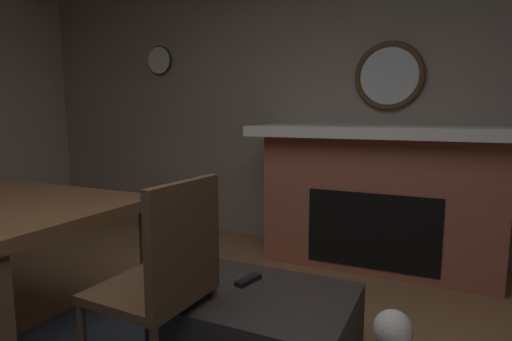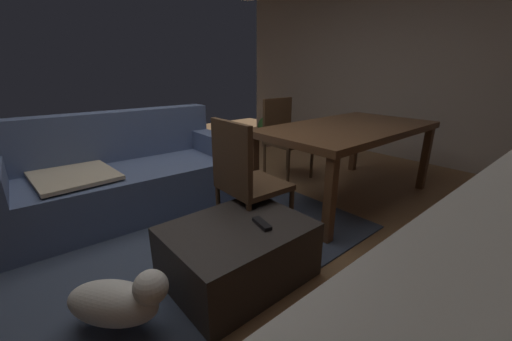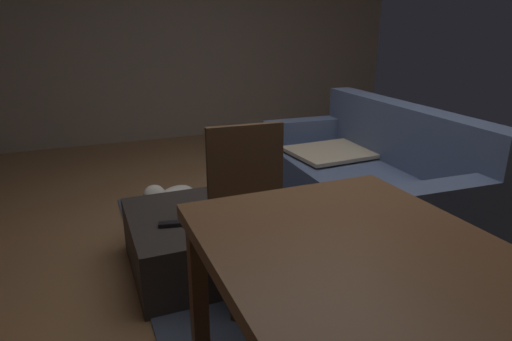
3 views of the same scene
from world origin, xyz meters
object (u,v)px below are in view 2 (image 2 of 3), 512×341
Objects in this scene: couch at (123,178)px; potted_plant at (267,128)px; dining_table at (349,133)px; dining_chair_west at (244,176)px; ottoman_coffee_table at (238,252)px; tv_remote at (262,224)px; dining_chair_north at (283,134)px; small_dog at (119,301)px.

couch reaches higher than potted_plant.
dining_chair_west is (-1.30, 0.00, -0.14)m from dining_table.
ottoman_coffee_table is at bearing -134.17° from dining_chair_west.
couch is at bearing -160.57° from potted_plant.
potted_plant is (2.47, 2.41, 0.12)m from ottoman_coffee_table.
dining_chair_north is (1.49, 1.28, 0.15)m from tv_remote.
dining_chair_west is 1.00× the size of dining_chair_north.
ottoman_coffee_table is 0.46× the size of dining_table.
ottoman_coffee_table is at bearing -143.45° from dining_chair_north.
small_dog is (-3.17, -2.36, -0.12)m from potted_plant.
couch is at bearing 113.20° from tv_remote.
tv_remote is at bearing -39.29° from ottoman_coffee_table.
dining_table is at bearing -32.85° from couch.
potted_plant reaches higher than tv_remote.
tv_remote is at bearing -164.89° from dining_table.
dining_chair_west is 1.83× the size of potted_plant.
tv_remote is at bearing -139.29° from dining_chair_north.
potted_plant is at bearing 36.72° from small_dog.
couch is 2.83m from potted_plant.
couch is 2.16× the size of dining_chair_north.
dining_chair_north is 1.85× the size of small_dog.
ottoman_coffee_table is 3.46m from potted_plant.
couch is 4.01× the size of small_dog.
couch is at bearing 70.68° from small_dog.
ottoman_coffee_table is at bearing 152.64° from tv_remote.
potted_plant is 3.95m from small_dog.
couch is 1.49m from ottoman_coffee_table.
dining_table is 2.36m from small_dog.
dining_table is at bearing -90.09° from dining_chair_north.
couch is at bearing 147.15° from dining_table.
couch is at bearing 171.08° from dining_chair_north.
dining_chair_west is at bearing -135.91° from potted_plant.
dining_chair_north is at bearing -125.34° from potted_plant.
dining_table is at bearing 10.92° from ottoman_coffee_table.
dining_chair_west is 1.85× the size of small_dog.
dining_chair_north is 2.59m from small_dog.
potted_plant is (0.87, 2.10, -0.37)m from dining_table.
ottoman_coffee_table is 0.90× the size of dining_chair_west.
small_dog is at bearing 175.87° from ottoman_coffee_table.
dining_table is at bearing 6.42° from small_dog.
dining_chair_north is at bearing -8.92° from couch.
potted_plant is 1.01× the size of small_dog.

